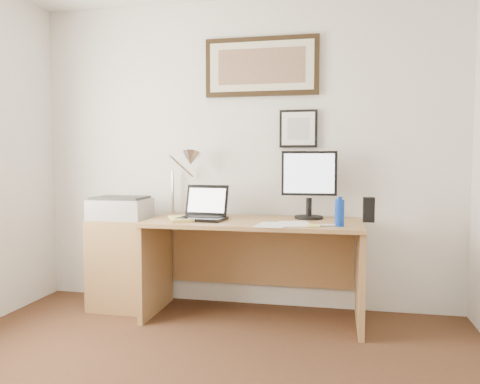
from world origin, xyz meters
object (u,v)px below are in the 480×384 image
(water_bottle, at_px, (339,213))
(laptop, at_px, (204,212))
(book, at_px, (170,219))
(side_cabinet, at_px, (125,263))
(desk, at_px, (255,249))
(printer, at_px, (120,208))
(lcd_monitor, at_px, (309,181))

(water_bottle, xyz_separation_m, laptop, (-1.01, 0.16, -0.03))
(book, bearing_deg, side_cabinet, 158.01)
(side_cabinet, relative_size, desk, 0.46)
(book, relative_size, printer, 0.65)
(water_bottle, bearing_deg, lcd_monitor, 122.48)
(water_bottle, relative_size, printer, 0.41)
(water_bottle, height_order, lcd_monitor, lcd_monitor)
(water_bottle, bearing_deg, book, 178.01)
(side_cabinet, xyz_separation_m, printer, (-0.01, -0.03, 0.45))
(laptop, distance_m, lcd_monitor, 0.84)
(laptop, height_order, printer, laptop)
(printer, bearing_deg, side_cabinet, 64.95)
(book, bearing_deg, printer, 161.85)
(water_bottle, height_order, printer, water_bottle)
(book, bearing_deg, lcd_monitor, 17.44)
(water_bottle, distance_m, laptop, 1.02)
(book, distance_m, printer, 0.50)
(desk, xyz_separation_m, lcd_monitor, (0.40, 0.10, 0.53))
(book, bearing_deg, laptop, 26.11)
(side_cabinet, xyz_separation_m, laptop, (0.69, -0.07, 0.44))
(side_cabinet, relative_size, lcd_monitor, 1.40)
(water_bottle, height_order, book, water_bottle)
(printer, bearing_deg, lcd_monitor, 6.19)
(water_bottle, xyz_separation_m, lcd_monitor, (-0.23, 0.36, 0.20))
(water_bottle, relative_size, laptop, 0.50)
(laptop, xyz_separation_m, lcd_monitor, (0.78, 0.20, 0.23))
(desk, height_order, lcd_monitor, lcd_monitor)
(water_bottle, height_order, laptop, laptop)
(water_bottle, xyz_separation_m, printer, (-1.71, 0.20, -0.02))
(printer, bearing_deg, book, -18.15)
(book, height_order, desk, book)
(desk, distance_m, lcd_monitor, 0.67)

